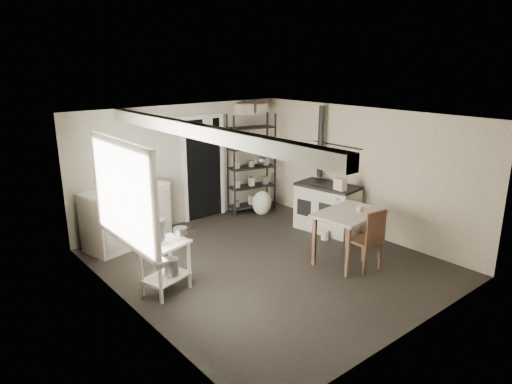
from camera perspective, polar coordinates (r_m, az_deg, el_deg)
floor at (r=7.30m, az=1.52°, el=-8.83°), size 5.00×5.00×0.00m
ceiling at (r=6.67m, az=1.66°, el=9.40°), size 5.00×5.00×0.00m
wall_back at (r=8.87m, az=-9.09°, el=3.35°), size 4.50×0.02×2.30m
wall_front at (r=5.38m, az=19.46°, el=-5.89°), size 4.50×0.02×2.30m
wall_left at (r=5.75m, az=-15.64°, el=-4.12°), size 0.02×5.00×2.30m
wall_right at (r=8.50m, az=13.11°, el=2.57°), size 0.02×5.00×2.30m
window at (r=5.83m, az=-16.44°, el=-0.28°), size 0.12×1.76×1.28m
doorway at (r=9.11m, az=-6.52°, el=2.82°), size 0.96×0.10×2.08m
ceiling_beam at (r=5.97m, az=-7.14°, el=7.52°), size 0.18×5.00×0.18m
wallpaper_panel at (r=8.49m, az=13.07°, el=2.56°), size 0.01×5.00×2.30m
utensil_rail at (r=8.74m, az=9.92°, el=5.80°), size 0.06×1.20×0.44m
prep_table at (r=6.40m, az=-11.24°, el=-8.96°), size 0.73×0.60×0.72m
stockpot at (r=6.16m, az=-12.43°, el=-4.61°), size 0.29×0.29×0.27m
saucepan at (r=6.29m, az=-9.43°, el=-4.85°), size 0.21×0.21×0.10m
bucket at (r=6.39m, az=-10.54°, el=-9.11°), size 0.23×0.23×0.22m
base_cabinets at (r=8.19m, az=-15.80°, el=-3.18°), size 1.65×1.00×1.01m
mixing_bowl at (r=8.01m, az=-14.92°, el=0.18°), size 0.29×0.29×0.07m
counter_cup at (r=7.82m, az=-18.03°, el=-0.36°), size 0.16×0.16×0.10m
shelf_rack at (r=9.47m, az=-0.57°, el=3.12°), size 1.03×0.57×2.05m
shelf_jar at (r=9.18m, az=-1.97°, el=5.42°), size 0.11×0.11×0.21m
storage_box_a at (r=9.18m, az=-1.50°, el=9.42°), size 0.33×0.30×0.20m
storage_box_b at (r=9.44m, az=0.22°, el=9.48°), size 0.28×0.27×0.18m
stove at (r=8.60m, az=8.85°, el=-1.96°), size 0.80×1.21×0.88m
stovepipe at (r=8.84m, az=8.09°, el=6.25°), size 0.15×0.15×1.44m
side_ledge at (r=8.34m, az=10.95°, el=-2.70°), size 0.57×0.43×0.78m
oats_box at (r=8.12m, az=10.49°, el=1.08°), size 0.15×0.23×0.32m
work_table at (r=7.35m, az=11.42°, el=-5.77°), size 1.16×0.88×0.83m
table_cup at (r=7.26m, az=12.77°, el=-2.52°), size 0.13×0.13×0.10m
chair at (r=7.14m, az=13.48°, el=-5.67°), size 0.44×0.45×0.97m
flour_sack at (r=9.40m, az=0.75°, el=-1.46°), size 0.49×0.44×0.50m
floor_crock at (r=8.27m, az=8.59°, el=-5.38°), size 0.17×0.17×0.17m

